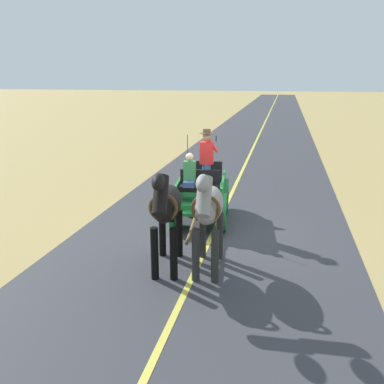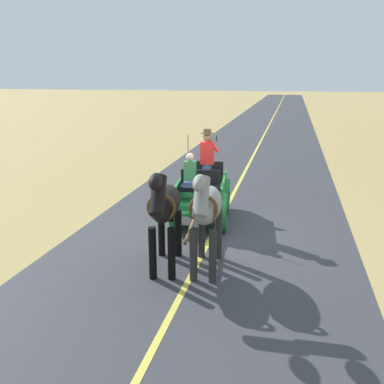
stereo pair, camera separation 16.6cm
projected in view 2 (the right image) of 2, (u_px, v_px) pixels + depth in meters
The scene contains 6 objects.
ground_plane at pixel (214, 232), 10.46m from camera, with size 200.00×200.00×0.00m, color tan.
road_surface at pixel (214, 231), 10.45m from camera, with size 6.75×160.00×0.01m, color #38383D.
road_centre_stripe at pixel (214, 231), 10.45m from camera, with size 0.12×160.00×0.00m, color #DBCC4C.
horse_drawn_carriage at pixel (202, 191), 11.07m from camera, with size 1.65×4.52×2.50m.
horse_near_side at pixel (206, 208), 7.99m from camera, with size 0.67×2.14×2.21m.
horse_off_side at pixel (165, 207), 8.09m from camera, with size 0.79×2.15×2.21m.
Camera 2 is at (-1.74, 9.66, 3.79)m, focal length 38.83 mm.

